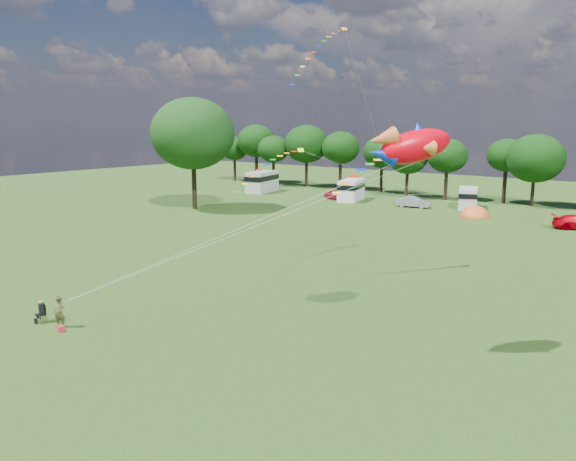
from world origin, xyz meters
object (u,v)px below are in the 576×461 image
Objects in this scene: campervan_a at (262,181)px; kite_flyer at (60,313)px; campervan_b at (351,189)px; campervan_c at (468,197)px; car_b at (413,202)px; camp_chair at (42,309)px; fish_kite at (409,146)px; tent_orange at (474,217)px; car_a at (337,195)px; big_tree at (193,134)px.

campervan_a is 4.22× the size of kite_flyer.
campervan_b is 1.12× the size of campervan_c.
car_b is 0.63× the size of campervan_b.
camp_chair is at bearing 154.07° from kite_flyer.
campervan_b is at bearing 70.40° from fish_kite.
tent_orange is 41.16m from fish_kite.
car_a is 0.60× the size of campervan_a.
camp_chair is at bearing -152.13° from car_a.
camp_chair is 20.66m from fish_kite.
fish_kite reaches higher than campervan_a.
car_b is at bearing -103.86° from campervan_a.
kite_flyer reaches higher than car_b.
fish_kite is (19.09, -41.10, 8.76)m from car_b.
fish_kite reaches higher than kite_flyer.
campervan_b is 51.41m from camp_chair.
kite_flyer is (13.16, -49.87, -0.70)m from campervan_b.
fish_kite is at bearing -131.08° from car_a.
fish_kite is (10.52, -38.66, 9.43)m from tent_orange.
car_b is 6.58m from campervan_c.
big_tree reaches higher than kite_flyer.
campervan_b is at bearing 74.26° from car_b.
camp_chair is (-6.32, -46.86, 0.70)m from tent_orange.
campervan_c is (5.50, 3.55, 0.65)m from car_b.
campervan_a is at bearing 136.87° from camp_chair.
car_a is 17.17m from campervan_c.
campervan_b is 15.20m from campervan_c.
campervan_b is 51.27m from fish_kite.
campervan_a is 56.53m from camp_chair.
big_tree is 3.44× the size of car_b.
kite_flyer reaches higher than tent_orange.
kite_flyer is at bearing -52.70° from big_tree.
car_b is 0.58× the size of campervan_a.
car_a reaches higher than camp_chair.
big_tree is 33.87m from tent_orange.
car_b is at bearing 61.49° from kite_flyer.
kite_flyer is 19.38m from fish_kite.
car_a is at bearing 172.56° from tent_orange.
big_tree is 1.99× the size of campervan_a.
tent_orange is at bearing -84.91° from car_a.
campervan_a is 1.09× the size of campervan_b.
campervan_c is at bearing 117.13° from tent_orange.
campervan_b is (-9.44, 0.74, 0.81)m from car_b.
car_a is at bearing 77.99° from car_b.
car_a is 1.13× the size of tent_orange.
campervan_a reaches higher than camp_chair.
campervan_b is at bearing 169.96° from tent_orange.
campervan_a is at bearing 82.81° from fish_kite.
car_b is 24.87m from campervan_a.
kite_flyer is (-1.78, -52.68, -0.54)m from campervan_c.
big_tree is at bearing 119.09° from car_b.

